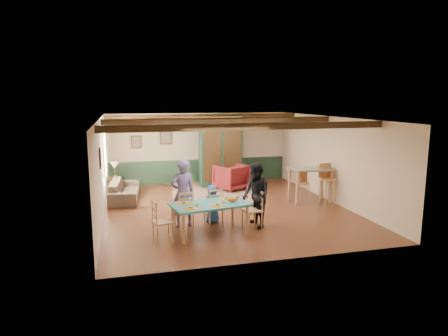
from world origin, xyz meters
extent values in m
plane|color=#4B2315|center=(0.00, 0.00, 0.00)|extent=(8.00, 8.00, 0.00)
cube|color=beige|center=(0.00, 4.00, 1.35)|extent=(7.00, 0.02, 2.70)
cube|color=beige|center=(-3.50, 0.00, 1.35)|extent=(0.02, 8.00, 2.70)
cube|color=beige|center=(3.50, 0.00, 1.35)|extent=(0.02, 8.00, 2.70)
cube|color=white|center=(0.00, 0.00, 2.70)|extent=(7.00, 8.00, 0.02)
cube|color=#1B3222|center=(0.00, 3.98, 0.45)|extent=(6.95, 0.03, 0.90)
cube|color=black|center=(0.00, -2.30, 2.61)|extent=(6.95, 0.16, 0.16)
cube|color=black|center=(0.00, 0.40, 2.61)|extent=(6.95, 0.16, 0.16)
cube|color=black|center=(0.00, 3.00, 2.61)|extent=(6.95, 0.16, 0.16)
imported|color=#62518A|center=(-1.48, -1.37, 0.87)|extent=(0.70, 0.52, 1.75)
imported|color=black|center=(0.31, -1.87, 0.84)|extent=(0.77, 0.91, 1.67)
imported|color=#254A96|center=(-0.68, -1.22, 0.51)|extent=(0.55, 0.41, 1.02)
cube|color=tan|center=(0.18, 2.25, 0.01)|extent=(3.30, 3.79, 0.01)
cube|color=#122F24|center=(0.63, 3.12, 1.21)|extent=(1.72, 0.72, 2.42)
imported|color=#4A0E15|center=(0.83, 2.40, 0.46)|extent=(1.35, 1.36, 0.92)
imported|color=#3B2E25|center=(-2.90, 1.82, 0.32)|extent=(1.07, 2.27, 0.64)
camera|label=1|loc=(-2.93, -11.18, 3.27)|focal=32.00mm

